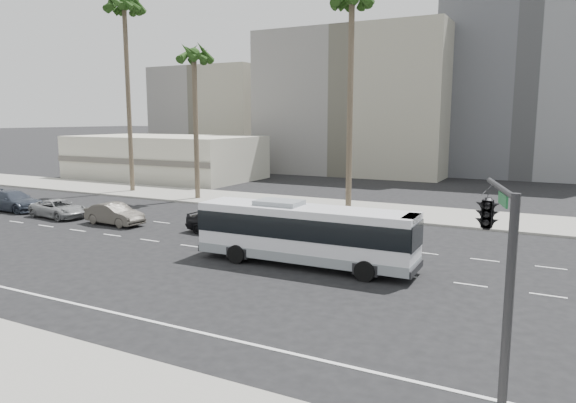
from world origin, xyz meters
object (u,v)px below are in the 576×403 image
Objects in this scene: car_b at (114,214)px; city_bus at (305,232)px; car_a at (223,221)px; palm_mid at (194,57)px; car_c at (59,209)px; car_d at (13,201)px; palm_near at (352,2)px; traffic_signal at (489,217)px; palm_far at (124,9)px.

city_bus is at bearing -97.19° from car_b.
car_b is (-15.64, 3.00, -0.91)m from city_bus.
car_b is at bearing 167.92° from city_bus.
palm_mid is at bearing 46.45° from car_a.
car_b is 5.50m from car_c.
car_b is 0.81× the size of car_d.
car_b is 16.33m from palm_mid.
city_bus is 2.33× the size of car_c.
palm_near reaches higher than palm_mid.
car_a is 1.10× the size of car_b.
traffic_signal reaches higher than car_c.
palm_far reaches higher than traffic_signal.
palm_near is at bearing -42.69° from car_b.
palm_near reaches higher than car_b.
car_a reaches higher than car_b.
car_a is 0.89× the size of car_d.
city_bus is 2.02× the size of car_d.
city_bus reaches higher than car_d.
city_bus is at bearing -114.42° from car_a.
palm_mid reaches higher than car_c.
palm_near reaches higher than car_c.
palm_near is 0.90× the size of palm_far.
car_b is at bearing 99.82° from car_a.
car_b is (-8.12, -0.94, -0.10)m from car_a.
car_a is 0.28× the size of palm_near.
city_bus is 0.64× the size of palm_near.
car_a is 18.49m from palm_near.
car_d reaches higher than car_c.
traffic_signal is at bearing -61.98° from palm_near.
car_c is 16.68m from palm_mid.
traffic_signal is (30.48, -12.30, 4.11)m from car_c.
palm_far is at bearing 177.86° from palm_near.
palm_near is (17.74, 11.64, 14.65)m from car_c.
palm_mid is (-14.06, -0.15, -3.14)m from palm_near.
car_c is (-5.50, 0.03, -0.07)m from car_b.
car_d is at bearing -154.00° from palm_near.
car_c is 0.25× the size of palm_far.
traffic_signal is 36.59m from palm_mid.
palm_far reaches higher than car_d.
car_d is at bearing 92.22° from car_c.
city_bus is 1.90× the size of traffic_signal.
palm_near is at bearing -17.77° from car_a.
palm_mid is at bearing 12.67° from car_b.
traffic_signal is (16.86, -13.21, 3.94)m from car_a.
palm_near reaches higher than traffic_signal.
palm_near reaches higher than city_bus.
traffic_signal is (35.98, -12.61, 3.98)m from car_d.
traffic_signal is 0.42× the size of palm_mid.
palm_mid is at bearing -179.40° from palm_near.
traffic_signal reaches higher than city_bus.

